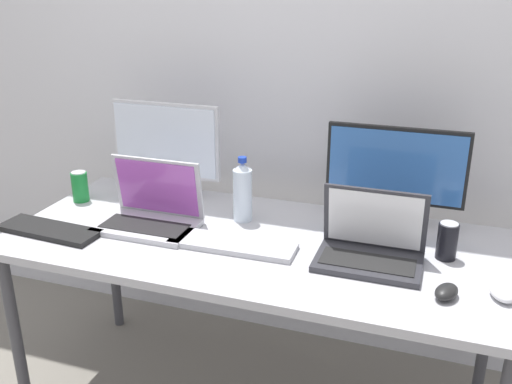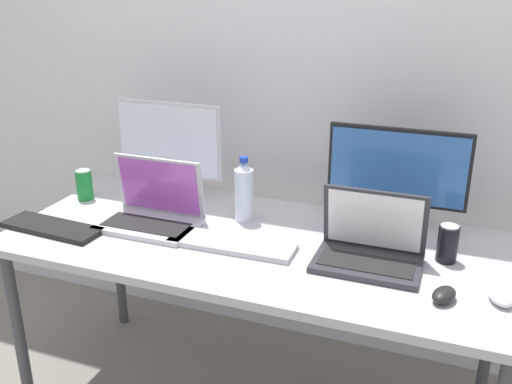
{
  "view_description": "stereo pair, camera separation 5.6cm",
  "coord_description": "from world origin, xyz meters",
  "px_view_note": "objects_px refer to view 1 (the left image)",
  "views": [
    {
      "loc": [
        0.59,
        -1.72,
        1.62
      ],
      "look_at": [
        0.0,
        0.0,
        0.92
      ],
      "focal_mm": 40.0,
      "sensor_mm": 36.0,
      "label": 1
    },
    {
      "loc": [
        0.65,
        -1.7,
        1.62
      ],
      "look_at": [
        0.0,
        0.0,
        0.92
      ],
      "focal_mm": 40.0,
      "sensor_mm": 36.0,
      "label": 2
    }
  ],
  "objects_px": {
    "work_desk": "(256,254)",
    "water_bottle": "(243,192)",
    "laptop_secondary": "(371,245)",
    "mouse_by_keyboard": "(502,292)",
    "monitor_center": "(395,175)",
    "laptop_silver": "(151,211)",
    "keyboard_main": "(232,245)",
    "soda_can_by_laptop": "(447,241)",
    "monitor_left": "(166,148)",
    "keyboard_aux": "(50,230)",
    "mouse_by_laptop": "(446,292)",
    "soda_can_near_keyboard": "(80,187)"
  },
  "relations": [
    {
      "from": "laptop_secondary",
      "to": "mouse_by_keyboard",
      "type": "bearing_deg",
      "value": -15.04
    },
    {
      "from": "laptop_secondary",
      "to": "soda_can_by_laptop",
      "type": "xyz_separation_m",
      "value": [
        0.23,
        0.1,
        0.01
      ]
    },
    {
      "from": "monitor_center",
      "to": "mouse_by_laptop",
      "type": "distance_m",
      "value": 0.52
    },
    {
      "from": "work_desk",
      "to": "water_bottle",
      "type": "height_order",
      "value": "water_bottle"
    },
    {
      "from": "work_desk",
      "to": "soda_can_by_laptop",
      "type": "xyz_separation_m",
      "value": [
        0.64,
        0.07,
        0.12
      ]
    },
    {
      "from": "monitor_center",
      "to": "laptop_silver",
      "type": "height_order",
      "value": "monitor_center"
    },
    {
      "from": "water_bottle",
      "to": "soda_can_by_laptop",
      "type": "relative_size",
      "value": 1.99
    },
    {
      "from": "laptop_silver",
      "to": "soda_can_near_keyboard",
      "type": "relative_size",
      "value": 2.84
    },
    {
      "from": "monitor_center",
      "to": "soda_can_by_laptop",
      "type": "distance_m",
      "value": 0.31
    },
    {
      "from": "work_desk",
      "to": "water_bottle",
      "type": "bearing_deg",
      "value": 125.15
    },
    {
      "from": "keyboard_main",
      "to": "keyboard_aux",
      "type": "relative_size",
      "value": 1.14
    },
    {
      "from": "monitor_left",
      "to": "mouse_by_laptop",
      "type": "bearing_deg",
      "value": -21.48
    },
    {
      "from": "monitor_center",
      "to": "keyboard_main",
      "type": "distance_m",
      "value": 0.63
    },
    {
      "from": "laptop_secondary",
      "to": "keyboard_main",
      "type": "relative_size",
      "value": 0.77
    },
    {
      "from": "monitor_left",
      "to": "laptop_secondary",
      "type": "bearing_deg",
      "value": -17.78
    },
    {
      "from": "monitor_left",
      "to": "soda_can_by_laptop",
      "type": "height_order",
      "value": "monitor_left"
    },
    {
      "from": "keyboard_main",
      "to": "mouse_by_keyboard",
      "type": "height_order",
      "value": "mouse_by_keyboard"
    },
    {
      "from": "keyboard_main",
      "to": "mouse_by_laptop",
      "type": "relative_size",
      "value": 4.6
    },
    {
      "from": "monitor_left",
      "to": "keyboard_main",
      "type": "bearing_deg",
      "value": -39.05
    },
    {
      "from": "laptop_secondary",
      "to": "mouse_by_keyboard",
      "type": "height_order",
      "value": "laptop_secondary"
    },
    {
      "from": "keyboard_main",
      "to": "mouse_by_keyboard",
      "type": "distance_m",
      "value": 0.86
    },
    {
      "from": "keyboard_aux",
      "to": "soda_can_by_laptop",
      "type": "distance_m",
      "value": 1.39
    },
    {
      "from": "mouse_by_laptop",
      "to": "monitor_center",
      "type": "bearing_deg",
      "value": 135.73
    },
    {
      "from": "work_desk",
      "to": "soda_can_near_keyboard",
      "type": "height_order",
      "value": "soda_can_near_keyboard"
    },
    {
      "from": "monitor_left",
      "to": "mouse_by_laptop",
      "type": "height_order",
      "value": "monitor_left"
    },
    {
      "from": "keyboard_aux",
      "to": "soda_can_near_keyboard",
      "type": "height_order",
      "value": "soda_can_near_keyboard"
    },
    {
      "from": "work_desk",
      "to": "keyboard_aux",
      "type": "height_order",
      "value": "keyboard_aux"
    },
    {
      "from": "work_desk",
      "to": "water_bottle",
      "type": "relative_size",
      "value": 7.11
    },
    {
      "from": "monitor_center",
      "to": "keyboard_main",
      "type": "relative_size",
      "value": 1.12
    },
    {
      "from": "mouse_by_keyboard",
      "to": "water_bottle",
      "type": "distance_m",
      "value": 0.95
    },
    {
      "from": "soda_can_by_laptop",
      "to": "work_desk",
      "type": "bearing_deg",
      "value": -173.61
    },
    {
      "from": "keyboard_main",
      "to": "water_bottle",
      "type": "height_order",
      "value": "water_bottle"
    },
    {
      "from": "monitor_center",
      "to": "laptop_silver",
      "type": "relative_size",
      "value": 1.38
    },
    {
      "from": "monitor_left",
      "to": "keyboard_aux",
      "type": "bearing_deg",
      "value": -119.87
    },
    {
      "from": "mouse_by_keyboard",
      "to": "mouse_by_laptop",
      "type": "height_order",
      "value": "mouse_by_laptop"
    },
    {
      "from": "mouse_by_keyboard",
      "to": "laptop_secondary",
      "type": "bearing_deg",
      "value": 150.01
    },
    {
      "from": "monitor_center",
      "to": "laptop_silver",
      "type": "distance_m",
      "value": 0.9
    },
    {
      "from": "mouse_by_laptop",
      "to": "soda_can_near_keyboard",
      "type": "relative_size",
      "value": 0.76
    },
    {
      "from": "monitor_left",
      "to": "laptop_secondary",
      "type": "distance_m",
      "value": 0.93
    },
    {
      "from": "mouse_by_keyboard",
      "to": "monitor_center",
      "type": "bearing_deg",
      "value": 118.11
    },
    {
      "from": "mouse_by_keyboard",
      "to": "soda_can_near_keyboard",
      "type": "distance_m",
      "value": 1.62
    },
    {
      "from": "soda_can_near_keyboard",
      "to": "soda_can_by_laptop",
      "type": "distance_m",
      "value": 1.44
    },
    {
      "from": "keyboard_main",
      "to": "mouse_by_laptop",
      "type": "xyz_separation_m",
      "value": [
        0.7,
        -0.1,
        0.01
      ]
    },
    {
      "from": "keyboard_main",
      "to": "keyboard_aux",
      "type": "distance_m",
      "value": 0.68
    },
    {
      "from": "laptop_silver",
      "to": "keyboard_aux",
      "type": "height_order",
      "value": "laptop_silver"
    },
    {
      "from": "mouse_by_laptop",
      "to": "water_bottle",
      "type": "distance_m",
      "value": 0.83
    },
    {
      "from": "keyboard_main",
      "to": "soda_can_by_laptop",
      "type": "bearing_deg",
      "value": 11.46
    },
    {
      "from": "mouse_by_keyboard",
      "to": "keyboard_aux",
      "type": "bearing_deg",
      "value": 167.14
    },
    {
      "from": "work_desk",
      "to": "monitor_left",
      "type": "relative_size",
      "value": 3.85
    },
    {
      "from": "keyboard_main",
      "to": "soda_can_by_laptop",
      "type": "distance_m",
      "value": 0.71
    }
  ]
}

